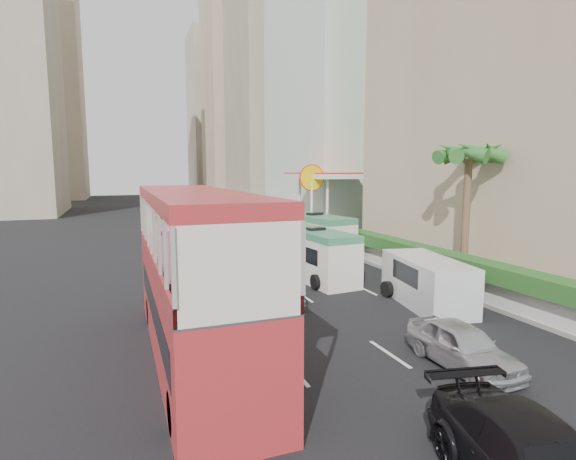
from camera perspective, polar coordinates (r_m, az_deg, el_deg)
name	(u,v)px	position (r m, az deg, el deg)	size (l,w,h in m)	color
ground_plane	(367,331)	(16.55, 10.04, -12.54)	(200.00, 200.00, 0.00)	black
double_decker_bus	(195,275)	(13.83, -11.73, -5.64)	(2.50, 11.00, 5.06)	#B1282B
car_silver_lane_a	(279,300)	(20.03, -1.11, -8.84)	(1.34, 3.85, 1.27)	#B4B7BB
car_silver_lane_b	(461,367)	(14.47, 21.13, -15.95)	(1.54, 3.83, 1.30)	#B4B7BB
van_asset	(265,254)	(30.70, -2.91, -3.10)	(2.43, 5.26, 1.46)	silver
minibus_near	(316,255)	(23.51, 3.52, -3.15)	(1.96, 5.87, 2.60)	silver
minibus_far	(315,236)	(29.30, 3.39, -0.81)	(2.12, 6.35, 2.82)	silver
panel_van_near	(427,282)	(19.95, 17.21, -6.29)	(2.00, 4.99, 2.00)	silver
panel_van_far	(286,229)	(35.34, -0.20, 0.07)	(2.14, 5.35, 2.14)	silver
sidewalk	(313,230)	(42.30, 3.26, -0.05)	(6.00, 120.00, 0.18)	#99968C
kerb_wall	(341,243)	(31.20, 6.76, -1.70)	(0.30, 44.00, 1.00)	silver
hedge	(341,231)	(31.08, 6.78, -0.15)	(1.10, 44.00, 0.70)	#2D6626
palm_tree	(466,218)	(23.58, 21.66, 1.47)	(0.36, 0.36, 6.40)	brown
shell_station	(333,203)	(40.66, 5.72, 3.39)	(6.50, 8.00, 5.50)	silver
tower_mid	(283,51)	(78.36, -0.66, 21.80)	(16.00, 16.00, 50.00)	tan
tower_far_a	(240,93)	(99.90, -6.16, 16.88)	(14.00, 14.00, 44.00)	tan
tower_far_b	(218,115)	(120.82, -8.85, 14.23)	(14.00, 14.00, 40.00)	tan
tower_left_b	(38,83)	(105.69, -29.20, 16.02)	(16.00, 16.00, 46.00)	tan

